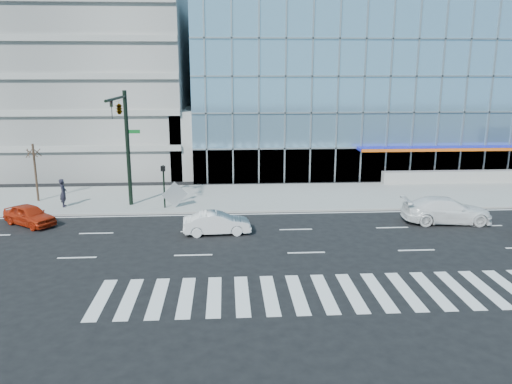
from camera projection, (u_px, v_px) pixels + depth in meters
ground at (296, 229)px, 30.45m from camera, size 160.00×160.00×0.00m
sidewalk at (281, 196)px, 38.19m from camera, size 120.00×8.00×0.15m
theatre_building at (391, 89)px, 54.72m from camera, size 42.00×26.00×15.00m
parking_garage at (73, 65)px, 52.09m from camera, size 24.00×24.00×20.00m
ramp_block at (206, 141)px, 46.83m from camera, size 6.00×8.00×6.00m
traffic_signal at (122, 122)px, 32.76m from camera, size 1.14×5.74×8.00m
ped_signal_post at (164, 180)px, 34.22m from camera, size 0.30×0.33×3.00m
street_tree_near at (33, 152)px, 35.75m from camera, size 1.10×1.10×4.23m
white_suv at (446, 210)px, 31.70m from camera, size 5.71×2.65×1.61m
white_sedan at (217, 223)px, 29.52m from camera, size 4.07×1.65×1.31m
red_sedan at (29, 215)px, 31.18m from camera, size 3.99×3.46×1.30m
pedestrian at (63, 193)px, 34.80m from camera, size 0.61×0.81×1.98m
tilted_panel at (175, 195)px, 34.58m from camera, size 1.76×0.64×1.84m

